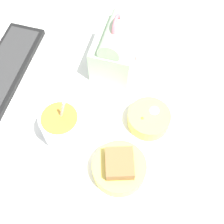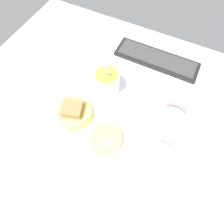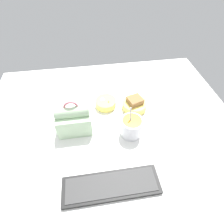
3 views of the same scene
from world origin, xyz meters
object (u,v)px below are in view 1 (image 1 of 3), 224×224
(keyboard, at_px, (2,74))
(bento_bowl_snacks, at_px, (149,119))
(bento_bowl_sandwich, at_px, (119,168))
(soup_cup, at_px, (62,127))
(lunch_bag, at_px, (116,48))

(keyboard, height_order, bento_bowl_snacks, bento_bowl_snacks)
(keyboard, relative_size, bento_bowl_sandwich, 2.88)
(bento_bowl_sandwich, xyz_separation_m, bento_bowl_snacks, (0.16, -0.04, -0.01))
(keyboard, xyz_separation_m, soup_cup, (-0.14, -0.25, 0.04))
(bento_bowl_sandwich, bearing_deg, bento_bowl_snacks, -14.48)
(keyboard, bearing_deg, soup_cup, -118.73)
(lunch_bag, xyz_separation_m, bento_bowl_sandwich, (-0.34, -0.10, -0.05))
(soup_cup, bearing_deg, bento_bowl_sandwich, -108.92)
(lunch_bag, relative_size, bento_bowl_sandwich, 1.43)
(keyboard, bearing_deg, bento_bowl_sandwich, -114.91)
(lunch_bag, xyz_separation_m, bento_bowl_snacks, (-0.18, -0.14, -0.05))
(soup_cup, bearing_deg, lunch_bag, -14.33)
(bento_bowl_sandwich, height_order, bento_bowl_snacks, bento_bowl_sandwich)
(soup_cup, height_order, bento_bowl_sandwich, soup_cup)
(bento_bowl_snacks, bearing_deg, keyboard, 85.55)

